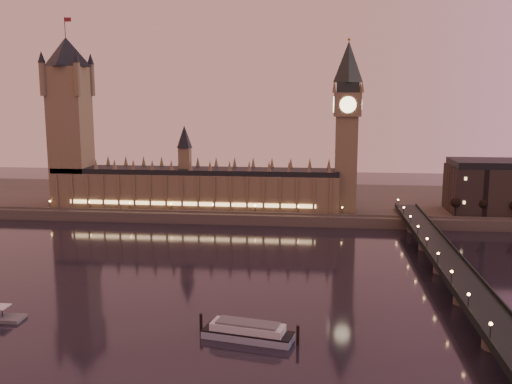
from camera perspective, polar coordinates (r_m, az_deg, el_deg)
ground at (r=242.91m, az=-2.96°, el=-8.67°), size 700.00×700.00×0.00m
far_embankment at (r=399.37m, az=5.14°, el=-0.99°), size 560.00×130.00×6.00m
palace_of_westminster at (r=361.29m, az=-6.17°, el=0.88°), size 180.00×26.62×52.00m
victoria_tower at (r=382.81m, az=-18.15°, el=7.58°), size 31.68×31.68×118.00m
big_ben at (r=349.11m, az=9.09°, el=7.48°), size 17.68×17.68×104.00m
westminster_bridge at (r=244.19m, az=18.96°, el=-7.74°), size 13.20×260.00×15.30m
bare_tree_0 at (r=351.21m, az=19.33°, el=-1.06°), size 5.57×5.57×11.32m
bare_tree_1 at (r=355.21m, az=21.87°, el=-1.10°), size 5.57×5.57×11.32m
moored_barge at (r=185.26m, az=-0.83°, el=-13.78°), size 32.75×13.51×6.11m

